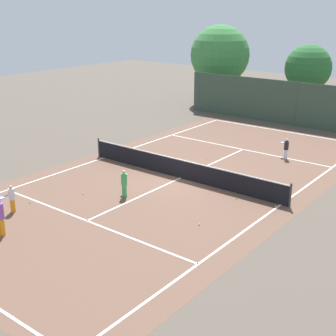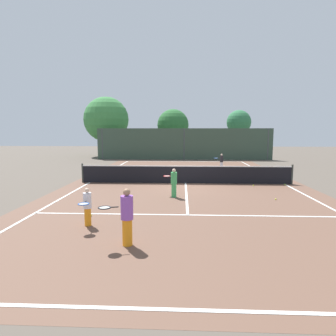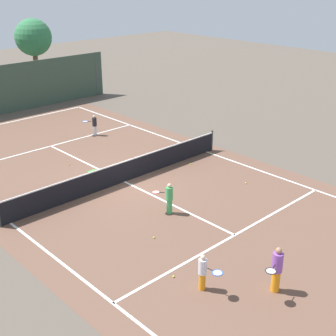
{
  "view_description": "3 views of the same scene",
  "coord_description": "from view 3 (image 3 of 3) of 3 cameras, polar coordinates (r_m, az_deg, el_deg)",
  "views": [
    {
      "loc": [
        13.28,
        -17.99,
        8.26
      ],
      "look_at": [
        0.63,
        -1.85,
        1.18
      ],
      "focal_mm": 50.09,
      "sensor_mm": 36.0,
      "label": 1
    },
    {
      "loc": [
        -0.22,
        -16.59,
        2.96
      ],
      "look_at": [
        -0.95,
        -0.9,
        0.98
      ],
      "focal_mm": 31.77,
      "sensor_mm": 36.0,
      "label": 2
    },
    {
      "loc": [
        -11.89,
        -15.48,
        8.88
      ],
      "look_at": [
        0.74,
        -2.09,
        1.1
      ],
      "focal_mm": 50.47,
      "sensor_mm": 36.0,
      "label": 3
    }
  ],
  "objects": [
    {
      "name": "ground_plane",
      "position": [
        21.45,
        -5.29,
        -1.67
      ],
      "size": [
        80.0,
        80.0,
        0.0
      ],
      "primitive_type": "plane",
      "color": "brown"
    },
    {
      "name": "court_surface",
      "position": [
        21.44,
        -5.29,
        -1.66
      ],
      "size": [
        13.0,
        25.0,
        0.01
      ],
      "color": "brown",
      "rests_on": "ground_plane"
    },
    {
      "name": "tennis_net",
      "position": [
        21.24,
        -5.34,
        -0.42
      ],
      "size": [
        11.9,
        0.1,
        1.1
      ],
      "color": "#333833",
      "rests_on": "ground_plane"
    },
    {
      "name": "tree_1",
      "position": [
        39.79,
        -15.97,
        14.89
      ],
      "size": [
        2.88,
        2.88,
        5.39
      ],
      "color": "brown",
      "rests_on": "ground_plane"
    },
    {
      "name": "player_0",
      "position": [
        27.53,
        -8.92,
        5.17
      ],
      "size": [
        0.75,
        0.72,
        1.2
      ],
      "color": "silver",
      "rests_on": "ground_plane"
    },
    {
      "name": "player_1",
      "position": [
        18.38,
        0.09,
        -3.63
      ],
      "size": [
        0.71,
        0.79,
        1.29
      ],
      "color": "#3FA559",
      "rests_on": "ground_plane"
    },
    {
      "name": "player_2",
      "position": [
        14.31,
        4.29,
        -12.41
      ],
      "size": [
        0.37,
        0.83,
        1.2
      ],
      "color": "orange",
      "rests_on": "ground_plane"
    },
    {
      "name": "player_3",
      "position": [
        14.48,
        12.98,
        -11.81
      ],
      "size": [
        0.9,
        0.51,
        1.5
      ],
      "color": "orange",
      "rests_on": "ground_plane"
    },
    {
      "name": "ball_crate",
      "position": [
        21.85,
        -9.02,
        -0.86
      ],
      "size": [
        0.42,
        0.37,
        0.43
      ],
      "color": "green",
      "rests_on": "ground_plane"
    },
    {
      "name": "tennis_ball_0",
      "position": [
        23.61,
        -1.53,
        0.88
      ],
      "size": [
        0.07,
        0.07,
        0.07
      ],
      "primitive_type": "sphere",
      "color": "#CCE533",
      "rests_on": "ground_plane"
    },
    {
      "name": "tennis_ball_1",
      "position": [
        23.66,
        -11.87,
        0.43
      ],
      "size": [
        0.07,
        0.07,
        0.07
      ],
      "primitive_type": "sphere",
      "color": "#CCE533",
      "rests_on": "ground_plane"
    },
    {
      "name": "tennis_ball_2",
      "position": [
        23.22,
        2.79,
        0.47
      ],
      "size": [
        0.07,
        0.07,
        0.07
      ],
      "primitive_type": "sphere",
      "color": "#CCE533",
      "rests_on": "ground_plane"
    },
    {
      "name": "tennis_ball_3",
      "position": [
        24.65,
        5.11,
        1.77
      ],
      "size": [
        0.07,
        0.07,
        0.07
      ],
      "primitive_type": "sphere",
      "color": "#CCE533",
      "rests_on": "ground_plane"
    },
    {
      "name": "tennis_ball_4",
      "position": [
        15.1,
        0.67,
        -12.97
      ],
      "size": [
        0.07,
        0.07,
        0.07
      ],
      "primitive_type": "sphere",
      "color": "#CCE533",
      "rests_on": "ground_plane"
    },
    {
      "name": "tennis_ball_5",
      "position": [
        21.43,
        9.36,
        -1.81
      ],
      "size": [
        0.07,
        0.07,
        0.07
      ],
      "primitive_type": "sphere",
      "color": "#CCE533",
      "rests_on": "ground_plane"
    },
    {
      "name": "tennis_ball_6",
      "position": [
        17.05,
        -1.71,
        -8.38
      ],
      "size": [
        0.07,
        0.07,
        0.07
      ],
      "primitive_type": "sphere",
      "color": "#CCE533",
      "rests_on": "ground_plane"
    }
  ]
}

